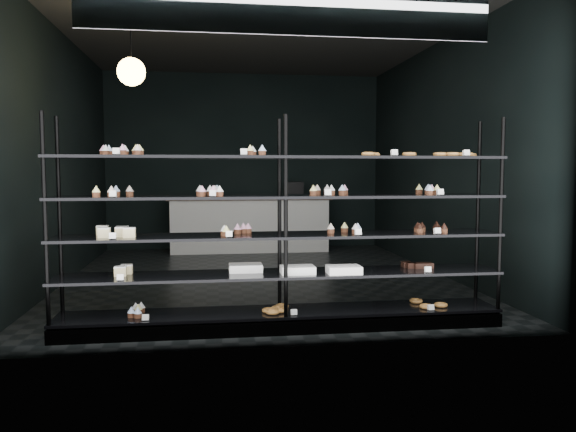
% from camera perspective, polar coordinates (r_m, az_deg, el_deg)
% --- Properties ---
extents(room, '(5.01, 6.01, 3.20)m').
position_cam_1_polar(room, '(7.45, -3.00, 5.91)').
color(room, black).
rests_on(room, ground).
extents(display_shelf, '(4.00, 0.50, 1.91)m').
position_cam_1_polar(display_shelf, '(5.08, -0.89, -4.47)').
color(display_shelf, black).
rests_on(display_shelf, room).
extents(signage, '(3.30, 0.05, 0.50)m').
position_cam_1_polar(signage, '(4.73, 0.21, 20.81)').
color(signage, '#0B123A').
rests_on(signage, room).
extents(pendant_lamp, '(0.29, 0.29, 0.87)m').
position_cam_1_polar(pendant_lamp, '(6.19, -15.63, 13.94)').
color(pendant_lamp, black).
rests_on(pendant_lamp, room).
extents(service_counter, '(2.86, 0.65, 1.23)m').
position_cam_1_polar(service_counter, '(9.99, -3.86, -0.72)').
color(service_counter, beige).
rests_on(service_counter, room).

